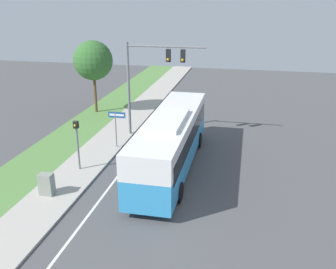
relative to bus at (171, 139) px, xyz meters
The scene contains 10 objects.
ground_plane 5.07m from the bus, 81.70° to the right, with size 80.00×80.00×0.00m, color #4C4C4F.
sidewalk 7.46m from the bus, 140.17° to the right, with size 2.80×80.00×0.12m.
grass_verge 10.06m from the bus, 152.16° to the right, with size 3.60×80.00×0.10m.
lane_divider_near 5.82m from the bus, 122.41° to the right, with size 0.14×30.00×0.01m.
bus is the anchor object (origin of this frame).
signal_gantry 6.68m from the bus, 117.20° to the left, with size 5.84×0.41×7.12m.
pedestrian_signal 5.72m from the bus, 164.39° to the right, with size 0.28×0.34×3.25m.
street_sign 5.03m from the bus, 151.39° to the left, with size 1.24×0.08×2.77m.
utility_cabinet 7.72m from the bus, 140.15° to the right, with size 0.75×0.52×1.22m.
roadside_tree 14.15m from the bus, 131.91° to the left, with size 3.51×3.51×6.51m.
Camera 1 is at (3.65, -16.41, 10.23)m, focal length 40.00 mm.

